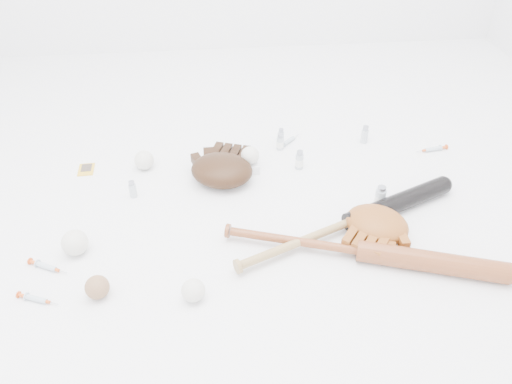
{
  "coord_description": "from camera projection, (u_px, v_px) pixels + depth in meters",
  "views": [
    {
      "loc": [
        -0.18,
        -1.29,
        1.09
      ],
      "look_at": [
        -0.05,
        0.05,
        0.06
      ],
      "focal_mm": 35.0,
      "sensor_mm": 36.0,
      "label": 1
    }
  ],
  "objects": [
    {
      "name": "vial_5",
      "position": [
        365.0,
        134.0,
        2.04
      ],
      "size": [
        0.03,
        0.03,
        0.08
      ],
      "primitive_type": "cylinder",
      "color": "#B0BAC1",
      "rests_on": "ground"
    },
    {
      "name": "syringe_0",
      "position": [
        47.0,
        267.0,
        1.49
      ],
      "size": [
        0.14,
        0.09,
        0.02
      ],
      "primitive_type": null,
      "rotation": [
        0.0,
        0.0,
        -0.48
      ],
      "color": "#ADBCC6",
      "rests_on": "ground"
    },
    {
      "name": "baseball_aged",
      "position": [
        97.0,
        287.0,
        1.39
      ],
      "size": [
        0.07,
        0.07,
        0.07
      ],
      "primitive_type": "sphere",
      "color": "#8A6242",
      "rests_on": "ground"
    },
    {
      "name": "bat_dark",
      "position": [
        350.0,
        222.0,
        1.62
      ],
      "size": [
        0.83,
        0.4,
        0.06
      ],
      "primitive_type": null,
      "rotation": [
        0.0,
        0.0,
        0.4
      ],
      "color": "black",
      "rests_on": "ground"
    },
    {
      "name": "baseball_left",
      "position": [
        75.0,
        243.0,
        1.53
      ],
      "size": [
        0.08,
        0.08,
        0.08
      ],
      "primitive_type": "sphere",
      "color": "silver",
      "rests_on": "ground"
    },
    {
      "name": "syringe_2",
      "position": [
        289.0,
        141.0,
        2.05
      ],
      "size": [
        0.13,
        0.12,
        0.02
      ],
      "primitive_type": null,
      "rotation": [
        0.0,
        0.0,
        0.77
      ],
      "color": "#ADBCC6",
      "rests_on": "ground"
    },
    {
      "name": "baseball_on_pedestal",
      "position": [
        250.0,
        155.0,
        1.86
      ],
      "size": [
        0.07,
        0.07,
        0.07
      ],
      "primitive_type": "sphere",
      "color": "silver",
      "rests_on": "pedestal"
    },
    {
      "name": "baseball_mid",
      "position": [
        193.0,
        290.0,
        1.38
      ],
      "size": [
        0.07,
        0.07,
        0.07
      ],
      "primitive_type": "sphere",
      "color": "silver",
      "rests_on": "ground"
    },
    {
      "name": "syringe_1",
      "position": [
        354.0,
        228.0,
        1.63
      ],
      "size": [
        0.13,
        0.08,
        0.02
      ],
      "primitive_type": null,
      "rotation": [
        0.0,
        0.0,
        2.67
      ],
      "color": "#ADBCC6",
      "rests_on": "ground"
    },
    {
      "name": "bat_wood",
      "position": [
        360.0,
        251.0,
        1.51
      ],
      "size": [
        0.86,
        0.35,
        0.07
      ],
      "primitive_type": null,
      "rotation": [
        0.0,
        0.0,
        -0.32
      ],
      "color": "brown",
      "rests_on": "ground"
    },
    {
      "name": "pedestal",
      "position": [
        250.0,
        167.0,
        1.89
      ],
      "size": [
        0.07,
        0.07,
        0.04
      ],
      "primitive_type": "cube",
      "rotation": [
        0.0,
        0.0,
        0.03
      ],
      "color": "white",
      "rests_on": "ground"
    },
    {
      "name": "syringe_4",
      "position": [
        433.0,
        149.0,
        2.01
      ],
      "size": [
        0.15,
        0.05,
        0.02
      ],
      "primitive_type": null,
      "rotation": [
        0.0,
        0.0,
        3.3
      ],
      "color": "#ADBCC6",
      "rests_on": "ground"
    },
    {
      "name": "baseball_upper",
      "position": [
        144.0,
        160.0,
        1.89
      ],
      "size": [
        0.07,
        0.07,
        0.07
      ],
      "primitive_type": "sphere",
      "color": "silver",
      "rests_on": "ground"
    },
    {
      "name": "vial_4",
      "position": [
        133.0,
        189.0,
        1.76
      ],
      "size": [
        0.03,
        0.03,
        0.07
      ],
      "primitive_type": "cylinder",
      "color": "#B0BAC1",
      "rests_on": "ground"
    },
    {
      "name": "syringe_3",
      "position": [
        359.0,
        246.0,
        1.56
      ],
      "size": [
        0.06,
        0.14,
        0.02
      ],
      "primitive_type": null,
      "rotation": [
        0.0,
        0.0,
        -1.31
      ],
      "color": "#ADBCC6",
      "rests_on": "ground"
    },
    {
      "name": "vial_1",
      "position": [
        280.0,
        142.0,
        2.0
      ],
      "size": [
        0.03,
        0.03,
        0.07
      ],
      "primitive_type": "cylinder",
      "color": "#B0BAC1",
      "rests_on": "ground"
    },
    {
      "name": "syringe_5",
      "position": [
        36.0,
        299.0,
        1.39
      ],
      "size": [
        0.14,
        0.08,
        0.02
      ],
      "primitive_type": null,
      "rotation": [
        0.0,
        0.0,
        -0.38
      ],
      "color": "#ADBCC6",
      "rests_on": "ground"
    },
    {
      "name": "vial_0",
      "position": [
        281.0,
        136.0,
        2.04
      ],
      "size": [
        0.03,
        0.03,
        0.07
      ],
      "primitive_type": "cylinder",
      "color": "#B0BAC1",
      "rests_on": "ground"
    },
    {
      "name": "glove_tan",
      "position": [
        377.0,
        224.0,
        1.59
      ],
      "size": [
        0.34,
        0.34,
        0.09
      ],
      "primitive_type": null,
      "rotation": [
        0.0,
        0.0,
        2.49
      ],
      "color": "brown",
      "rests_on": "ground"
    },
    {
      "name": "vial_2",
      "position": [
        299.0,
        160.0,
        1.89
      ],
      "size": [
        0.03,
        0.03,
        0.08
      ],
      "primitive_type": "cylinder",
      "color": "#B0BAC1",
      "rests_on": "ground"
    },
    {
      "name": "trading_card",
      "position": [
        86.0,
        170.0,
        1.9
      ],
      "size": [
        0.06,
        0.08,
        0.0
      ],
      "primitive_type": "cube",
      "rotation": [
        0.0,
        0.0,
        0.04
      ],
      "color": "gold",
      "rests_on": "ground"
    },
    {
      "name": "vial_3",
      "position": [
        380.0,
        197.0,
        1.7
      ],
      "size": [
        0.04,
        0.04,
        0.09
      ],
      "primitive_type": "cylinder",
      "color": "#B0BAC1",
      "rests_on": "ground"
    },
    {
      "name": "glove_dark",
      "position": [
        222.0,
        170.0,
        1.82
      ],
      "size": [
        0.35,
        0.35,
        0.1
      ],
      "primitive_type": null,
      "rotation": [
        0.0,
        0.0,
        -0.34
      ],
      "color": "black",
      "rests_on": "ground"
    }
  ]
}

